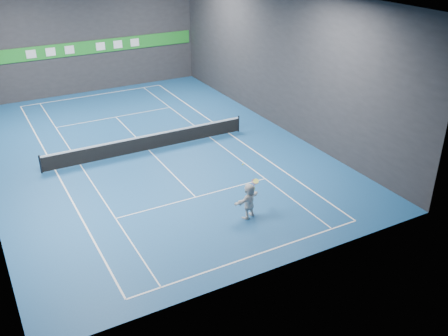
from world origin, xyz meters
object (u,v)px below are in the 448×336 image
tennis_net (148,142)px  tennis_racket (255,183)px  tennis_ball (243,164)px  player (249,201)px

tennis_net → tennis_racket: tennis_racket is taller
tennis_ball → tennis_net: 9.37m
player → tennis_racket: tennis_racket is taller
tennis_net → tennis_racket: 9.40m
tennis_ball → tennis_racket: size_ratio=0.12×
tennis_ball → tennis_racket: 1.17m
tennis_ball → tennis_net: bearing=97.0°
player → tennis_ball: size_ratio=23.95×
player → tennis_racket: (0.33, 0.05, 0.83)m
player → tennis_racket: size_ratio=2.90×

